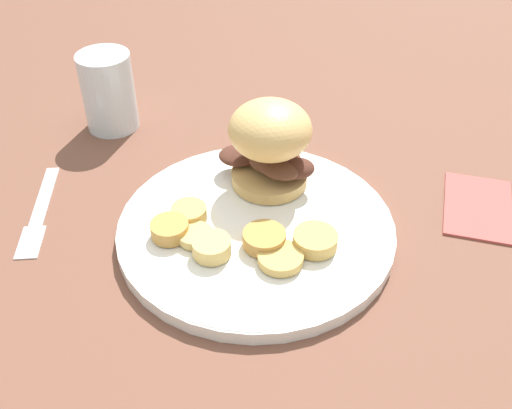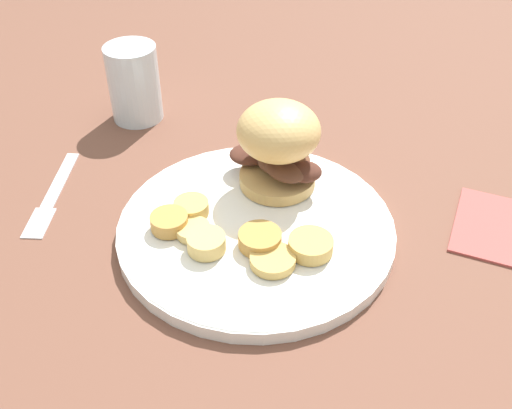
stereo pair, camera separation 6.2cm
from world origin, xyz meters
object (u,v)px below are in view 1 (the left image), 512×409
dinner_plate (256,228)px  fork (40,211)px  drinking_glass (108,92)px  sandwich (271,143)px

dinner_plate → fork: 0.25m
drinking_glass → dinner_plate: bearing=65.1°
drinking_glass → fork: bearing=8.6°
dinner_plate → fork: dinner_plate is taller
dinner_plate → drinking_glass: (-0.12, -0.27, 0.04)m
dinner_plate → drinking_glass: 0.30m
sandwich → drinking_glass: (-0.05, -0.25, -0.02)m
drinking_glass → sandwich: bearing=78.7°
fork → drinking_glass: (-0.19, -0.03, 0.05)m
fork → dinner_plate: bearing=105.2°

